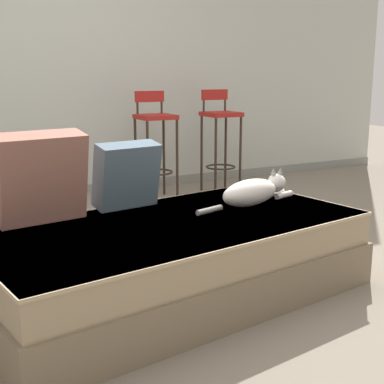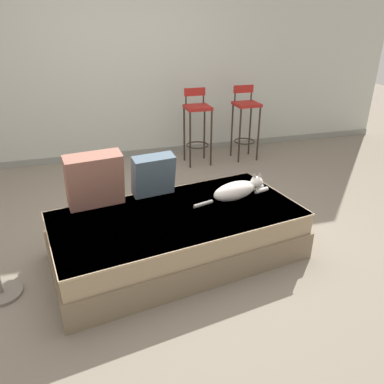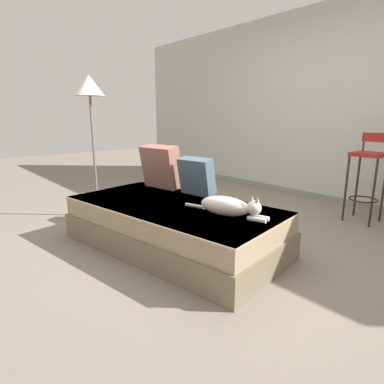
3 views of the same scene
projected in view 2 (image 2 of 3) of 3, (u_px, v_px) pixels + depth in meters
The scene contains 9 objects.
ground_plane at pixel (167, 232), 3.48m from camera, with size 16.00×16.00×0.00m, color slate.
wall_back_panel at pixel (125, 61), 4.88m from camera, with size 8.00×0.10×2.60m, color #B7BCB2.
wall_baseboard_trim at pixel (132, 153), 5.36m from camera, with size 8.00×0.02×0.09m, color gray.
couch at pixel (178, 235), 3.04m from camera, with size 2.10×1.29×0.41m.
throw_pillow_corner at pixel (95, 180), 2.97m from camera, with size 0.47×0.30×0.46m.
throw_pillow_middle at pixel (153, 175), 3.18m from camera, with size 0.38×0.25×0.37m.
cat at pixel (237, 190), 3.18m from camera, with size 0.74×0.28×0.19m.
bar_stool_near_window at pixel (197, 119), 4.90m from camera, with size 0.32×0.32×0.98m.
bar_stool_by_doorway at pixel (245, 115), 5.07m from camera, with size 0.32×0.32×0.99m.
Camera 2 is at (-0.63, -2.93, 1.81)m, focal length 35.00 mm.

